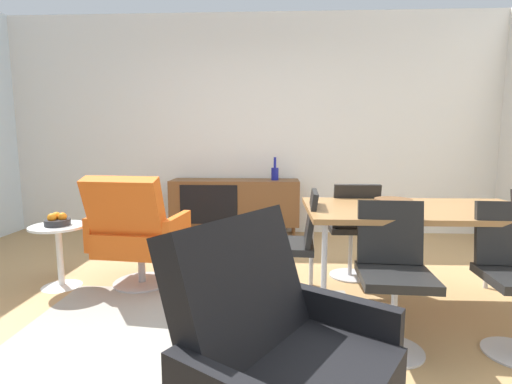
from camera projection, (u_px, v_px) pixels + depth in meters
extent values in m
plane|color=tan|center=(230.00, 319.00, 2.60)|extent=(8.32, 8.32, 0.00)
cube|color=white|center=(252.00, 126.00, 4.99)|extent=(6.80, 0.12, 2.80)
cube|color=brown|center=(235.00, 202.00, 4.83)|extent=(1.60, 0.44, 0.56)
cube|color=black|center=(209.00, 205.00, 4.62)|extent=(0.70, 0.01, 0.48)
cylinder|color=brown|center=(175.00, 232.00, 4.74)|extent=(0.03, 0.03, 0.16)
cylinder|color=brown|center=(294.00, 233.00, 4.67)|extent=(0.03, 0.03, 0.16)
cylinder|color=brown|center=(181.00, 226.00, 5.08)|extent=(0.03, 0.03, 0.16)
cylinder|color=brown|center=(293.00, 227.00, 5.01)|extent=(0.03, 0.03, 0.16)
cylinder|color=navy|center=(275.00, 174.00, 4.76)|extent=(0.09, 0.09, 0.15)
cylinder|color=navy|center=(275.00, 162.00, 4.74)|extent=(0.03, 0.03, 0.13)
cube|color=olive|center=(420.00, 210.00, 2.71)|extent=(1.60, 0.90, 0.04)
cylinder|color=#B7B7BC|center=(324.00, 278.00, 2.40)|extent=(0.04, 0.04, 0.70)
cylinder|color=#B7B7BC|center=(312.00, 244.00, 3.18)|extent=(0.04, 0.04, 0.70)
cylinder|color=#B7B7BC|center=(489.00, 247.00, 3.11)|extent=(0.04, 0.04, 0.70)
cylinder|color=brown|center=(393.00, 203.00, 2.72)|extent=(0.26, 0.26, 0.06)
cube|color=black|center=(396.00, 277.00, 2.15)|extent=(0.43, 0.43, 0.05)
cube|color=black|center=(390.00, 232.00, 2.30)|extent=(0.38, 0.11, 0.38)
cylinder|color=#B7B7BC|center=(394.00, 317.00, 2.18)|extent=(0.04, 0.04, 0.42)
cylinder|color=#B7B7BC|center=(392.00, 350.00, 2.21)|extent=(0.36, 0.36, 0.01)
cube|color=black|center=(351.00, 227.00, 3.37)|extent=(0.40, 0.40, 0.05)
cube|color=black|center=(356.00, 207.00, 3.17)|extent=(0.38, 0.09, 0.38)
cylinder|color=#B7B7BC|center=(350.00, 253.00, 3.41)|extent=(0.04, 0.04, 0.42)
cylinder|color=#B7B7BC|center=(350.00, 275.00, 3.43)|extent=(0.36, 0.36, 0.01)
cube|color=black|center=(286.00, 245.00, 2.79)|extent=(0.43, 0.43, 0.05)
cube|color=black|center=(311.00, 217.00, 2.74)|extent=(0.11, 0.38, 0.38)
cylinder|color=#B7B7BC|center=(285.00, 277.00, 2.82)|extent=(0.04, 0.04, 0.42)
cylinder|color=#B7B7BC|center=(285.00, 303.00, 2.85)|extent=(0.36, 0.36, 0.01)
cube|color=black|center=(509.00, 233.00, 2.26)|extent=(0.38, 0.11, 0.38)
cube|color=#D85919|center=(141.00, 240.00, 3.22)|extent=(0.66, 0.63, 0.20)
cube|color=#D85919|center=(125.00, 209.00, 2.94)|extent=(0.63, 0.34, 0.51)
cube|color=#D85919|center=(178.00, 232.00, 3.15)|extent=(0.12, 0.51, 0.28)
cube|color=#D85919|center=(104.00, 229.00, 3.26)|extent=(0.12, 0.51, 0.28)
cylinder|color=#B7B7BC|center=(142.00, 267.00, 3.25)|extent=(0.06, 0.06, 0.28)
cylinder|color=#B7B7BC|center=(142.00, 282.00, 3.27)|extent=(0.48, 0.48, 0.02)
cube|color=black|center=(240.00, 286.00, 1.38)|extent=(0.55, 0.65, 0.51)
cube|color=black|center=(337.00, 328.00, 1.54)|extent=(0.46, 0.32, 0.28)
cylinder|color=white|center=(58.00, 227.00, 3.13)|extent=(0.44, 0.44, 0.02)
cylinder|color=white|center=(60.00, 257.00, 3.17)|extent=(0.05, 0.05, 0.50)
cone|color=white|center=(62.00, 285.00, 3.20)|extent=(0.32, 0.32, 0.02)
cylinder|color=#262628|center=(57.00, 222.00, 3.13)|extent=(0.20, 0.20, 0.05)
sphere|color=orange|center=(62.00, 217.00, 3.13)|extent=(0.07, 0.07, 0.07)
sphere|color=orange|center=(57.00, 216.00, 3.15)|extent=(0.07, 0.07, 0.07)
sphere|color=orange|center=(52.00, 218.00, 3.09)|extent=(0.07, 0.07, 0.07)
cube|color=gray|center=(187.00, 342.00, 2.30)|extent=(2.20, 1.70, 0.01)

